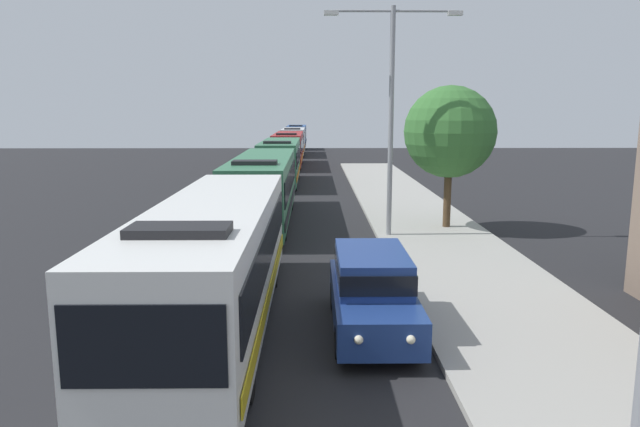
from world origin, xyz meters
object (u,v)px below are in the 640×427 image
object	(u,v)px
bus_tail_end	(297,136)
white_suv	(372,288)
bus_fourth_in_line	(288,148)
bus_rear	(293,140)
bus_lead	(216,259)
streetlamp_mid	(391,100)
bus_second_in_line	(263,186)
roadside_tree	(450,132)
bus_middle	(280,161)

from	to	relation	value
bus_tail_end	white_suv	world-z (taller)	bus_tail_end
bus_fourth_in_line	bus_rear	size ratio (longest dim) A/B	1.11
bus_rear	bus_tail_end	world-z (taller)	same
bus_lead	streetlamp_mid	distance (m)	11.94
bus_lead	bus_tail_end	world-z (taller)	same
bus_rear	white_suv	xyz separation A→B (m)	(3.70, -54.72, -0.66)
bus_lead	bus_tail_end	distance (m)	67.29
bus_second_in_line	bus_fourth_in_line	world-z (taller)	same
bus_rear	bus_tail_end	size ratio (longest dim) A/B	1.00
white_suv	streetlamp_mid	size ratio (longest dim) A/B	0.57
bus_fourth_in_line	roadside_tree	bearing A→B (deg)	-74.47
bus_rear	bus_middle	bearing A→B (deg)	-90.00
bus_second_in_line	streetlamp_mid	distance (m)	7.46
bus_second_in_line	roadside_tree	xyz separation A→B (m)	(8.13, -1.80, 2.55)
bus_second_in_line	streetlamp_mid	bearing A→B (deg)	-32.25
bus_fourth_in_line	roadside_tree	xyz separation A→B (m)	(8.13, -29.25, 2.55)
bus_lead	white_suv	bearing A→B (deg)	-3.26
bus_middle	bus_rear	distance (m)	27.15
white_suv	bus_fourth_in_line	bearing A→B (deg)	95.16
bus_rear	white_suv	world-z (taller)	bus_rear
bus_fourth_in_line	bus_rear	distance (m)	13.73
bus_rear	roadside_tree	size ratio (longest dim) A/B	1.81
bus_second_in_line	bus_middle	distance (m)	14.03
bus_second_in_line	roadside_tree	distance (m)	8.71
bus_fourth_in_line	bus_rear	bearing A→B (deg)	90.00
bus_fourth_in_line	streetlamp_mid	world-z (taller)	streetlamp_mid
bus_tail_end	bus_lead	bearing A→B (deg)	-90.00
bus_middle	roadside_tree	world-z (taller)	roadside_tree
bus_tail_end	streetlamp_mid	world-z (taller)	streetlamp_mid
roadside_tree	bus_rear	bearing A→B (deg)	100.71
bus_second_in_line	bus_fourth_in_line	xyz separation A→B (m)	(-0.00, 27.44, -0.00)
roadside_tree	bus_second_in_line	bearing A→B (deg)	167.51
bus_middle	roadside_tree	size ratio (longest dim) A/B	1.76
bus_fourth_in_line	bus_middle	bearing A→B (deg)	-90.00
bus_lead	bus_middle	bearing A→B (deg)	90.00
bus_rear	streetlamp_mid	world-z (taller)	streetlamp_mid
streetlamp_mid	roadside_tree	bearing A→B (deg)	30.47
bus_lead	white_suv	distance (m)	3.76
bus_lead	bus_second_in_line	world-z (taller)	same
bus_lead	bus_rear	bearing A→B (deg)	90.00
streetlamp_mid	bus_fourth_in_line	bearing A→B (deg)	99.92
bus_lead	bus_middle	distance (m)	27.36
bus_tail_end	white_suv	xyz separation A→B (m)	(3.70, -67.50, -0.66)
bus_middle	streetlamp_mid	xyz separation A→B (m)	(5.40, -17.43, 3.85)
bus_lead	bus_tail_end	size ratio (longest dim) A/B	1.08
bus_fourth_in_line	white_suv	size ratio (longest dim) A/B	2.38
bus_tail_end	roadside_tree	xyz separation A→B (m)	(8.13, -55.76, 2.56)
bus_fourth_in_line	bus_tail_end	bearing A→B (deg)	90.00
bus_rear	bus_fourth_in_line	bearing A→B (deg)	-90.00
bus_second_in_line	bus_tail_end	xyz separation A→B (m)	(-0.00, 53.96, -0.00)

